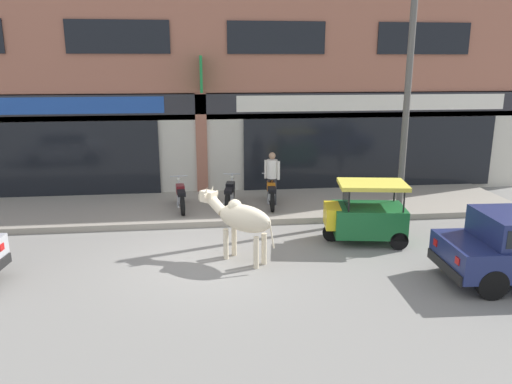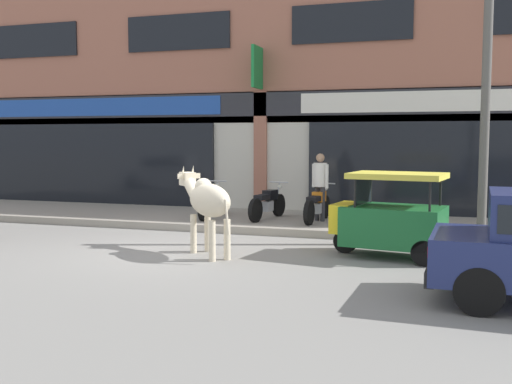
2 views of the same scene
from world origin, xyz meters
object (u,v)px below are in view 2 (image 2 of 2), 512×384
(auto_rickshaw, at_px, (390,221))
(utility_pole, at_px, (486,76))
(cow, at_px, (207,201))
(motorcycle_2, at_px, (317,205))
(pedestrian, at_px, (320,180))
(motorcycle_1, at_px, (268,203))
(motorcycle_0, at_px, (210,202))

(auto_rickshaw, bearing_deg, utility_pole, 48.20)
(cow, distance_m, auto_rickshaw, 3.30)
(motorcycle_2, bearing_deg, cow, -108.23)
(motorcycle_2, bearing_deg, pedestrian, 70.83)
(motorcycle_2, relative_size, pedestrian, 1.13)
(motorcycle_2, height_order, utility_pole, utility_pole)
(motorcycle_1, bearing_deg, motorcycle_2, -2.52)
(utility_pole, bearing_deg, cow, -150.71)
(motorcycle_2, xyz_separation_m, utility_pole, (3.57, -1.07, 2.79))
(motorcycle_0, relative_size, motorcycle_1, 1.01)
(motorcycle_2, bearing_deg, utility_pole, -16.62)
(motorcycle_0, bearing_deg, motorcycle_1, 4.78)
(pedestrian, bearing_deg, utility_pole, -18.43)
(cow, relative_size, auto_rickshaw, 0.81)
(cow, distance_m, motorcycle_1, 3.85)
(auto_rickshaw, bearing_deg, motorcycle_2, 123.60)
(cow, relative_size, motorcycle_2, 0.93)
(auto_rickshaw, xyz_separation_m, utility_pole, (1.64, 1.84, 2.68))
(cow, relative_size, utility_pole, 0.27)
(auto_rickshaw, height_order, utility_pole, utility_pole)
(auto_rickshaw, bearing_deg, motorcycle_0, 148.40)
(motorcycle_0, relative_size, pedestrian, 1.13)
(cow, bearing_deg, motorcycle_2, 71.77)
(pedestrian, height_order, utility_pole, utility_pole)
(motorcycle_0, bearing_deg, pedestrian, 3.73)
(motorcycle_0, bearing_deg, utility_pole, -9.08)
(auto_rickshaw, height_order, motorcycle_1, auto_rickshaw)
(auto_rickshaw, relative_size, motorcycle_2, 1.15)
(cow, height_order, pedestrian, pedestrian)
(cow, xyz_separation_m, motorcycle_2, (1.24, 3.77, -0.45))
(pedestrian, xyz_separation_m, utility_pole, (3.53, -1.18, 2.19))
(motorcycle_1, xyz_separation_m, motorcycle_2, (1.24, -0.05, 0.00))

